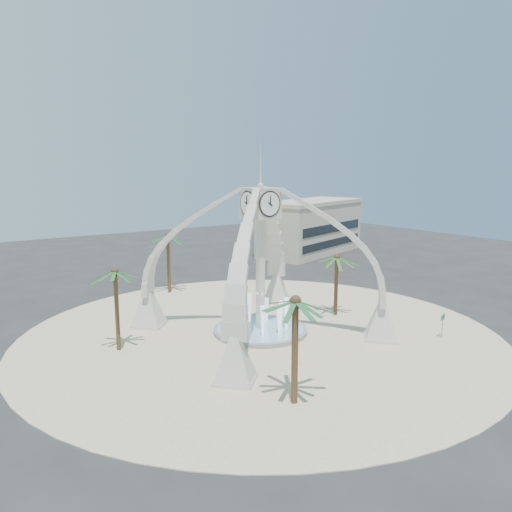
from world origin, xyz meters
TOP-DOWN VIEW (x-y plane):
  - ground at (0.00, 0.00)m, footprint 140.00×140.00m
  - plaza at (0.00, 0.00)m, footprint 40.00×40.00m
  - clock_tower at (-0.00, -0.00)m, footprint 17.94×17.94m
  - fountain at (0.00, 0.00)m, footprint 8.00×8.00m
  - building_ne at (30.00, 28.00)m, footprint 21.87×14.17m
  - palm_east at (8.93, 0.18)m, footprint 4.11×4.11m
  - palm_west at (-11.33, 2.89)m, footprint 4.12×4.12m
  - palm_north at (-0.42, 17.02)m, footprint 4.10×4.10m
  - palm_south at (-5.78, -11.64)m, footprint 4.92×4.92m
  - street_sign at (11.49, -9.67)m, footprint 0.77×0.19m

SIDE VIEW (x-z plane):
  - ground at x=0.00m, z-range 0.00..0.00m
  - plaza at x=0.00m, z-range 0.00..0.06m
  - fountain at x=0.00m, z-range -1.52..2.10m
  - street_sign at x=11.49m, z-range 0.46..2.61m
  - building_ne at x=30.00m, z-range 0.01..8.61m
  - palm_east at x=8.93m, z-range 2.36..8.73m
  - palm_west at x=-11.33m, z-range 2.68..9.61m
  - palm_south at x=-5.78m, z-range 2.68..9.82m
  - palm_north at x=-0.42m, z-range 2.75..10.00m
  - clock_tower at x=0.00m, z-range -1.66..14.64m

